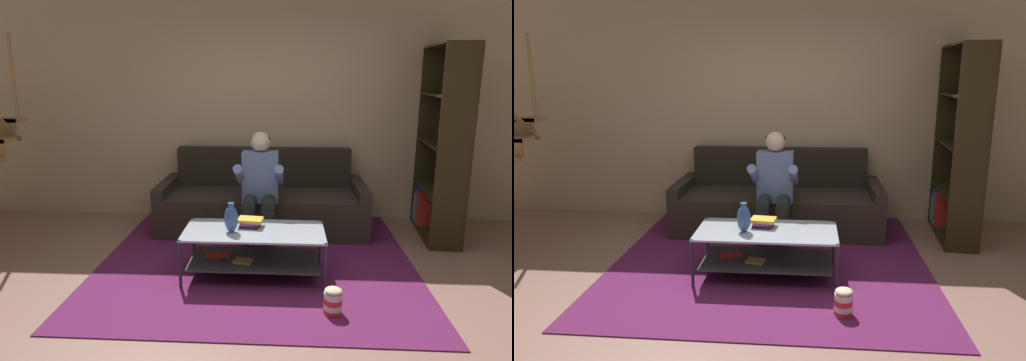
% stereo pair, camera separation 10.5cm
% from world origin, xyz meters
% --- Properties ---
extents(ground, '(16.80, 16.80, 0.00)m').
position_xyz_m(ground, '(0.00, 0.00, 0.00)').
color(ground, '#9B7063').
extents(back_partition, '(8.40, 0.12, 2.90)m').
position_xyz_m(back_partition, '(0.00, 2.46, 1.45)').
color(back_partition, '#C5AF87').
rests_on(back_partition, ground).
extents(couch, '(2.36, 0.93, 0.92)m').
position_xyz_m(couch, '(-0.07, 1.91, 0.30)').
color(couch, '#2C261D').
rests_on(couch, ground).
extents(person_seated_center, '(0.50, 0.58, 1.21)m').
position_xyz_m(person_seated_center, '(-0.07, 1.36, 0.66)').
color(person_seated_center, '#222626').
rests_on(person_seated_center, ground).
extents(coffee_table, '(1.25, 0.62, 0.44)m').
position_xyz_m(coffee_table, '(-0.09, 0.58, 0.29)').
color(coffee_table, '#AEB7C6').
rests_on(coffee_table, ground).
extents(area_rug, '(3.00, 3.27, 0.01)m').
position_xyz_m(area_rug, '(-0.08, 1.12, 0.01)').
color(area_rug, '#611D4D').
rests_on(area_rug, ground).
extents(vase, '(0.12, 0.12, 0.26)m').
position_xyz_m(vase, '(-0.28, 0.52, 0.56)').
color(vase, '#345991').
rests_on(vase, coffee_table).
extents(book_stack, '(0.24, 0.20, 0.08)m').
position_xyz_m(book_stack, '(-0.12, 0.68, 0.48)').
color(book_stack, '#292135').
rests_on(book_stack, coffee_table).
extents(bookshelf, '(0.43, 1.10, 2.10)m').
position_xyz_m(bookshelf, '(1.96, 1.87, 0.91)').
color(bookshelf, black).
rests_on(bookshelf, ground).
extents(popcorn_tub, '(0.14, 0.14, 0.22)m').
position_xyz_m(popcorn_tub, '(0.57, -0.07, 0.11)').
color(popcorn_tub, red).
rests_on(popcorn_tub, ground).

